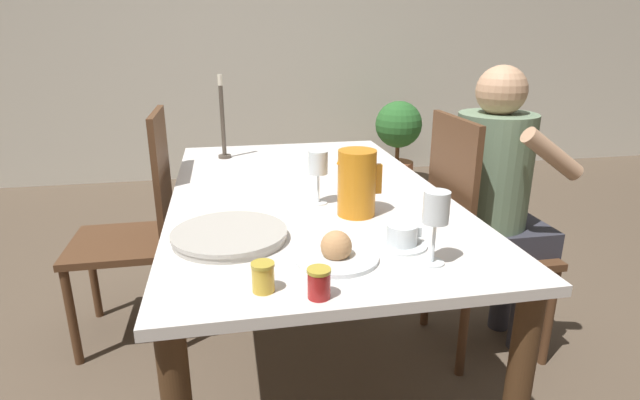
{
  "coord_description": "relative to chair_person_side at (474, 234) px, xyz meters",
  "views": [
    {
      "loc": [
        -0.29,
        -1.78,
        1.31
      ],
      "look_at": [
        0.0,
        -0.26,
        0.78
      ],
      "focal_mm": 28.0,
      "sensor_mm": 36.0,
      "label": 1
    }
  ],
  "objects": [
    {
      "name": "chair_person_side",
      "position": [
        0.0,
        0.0,
        0.0
      ],
      "size": [
        0.42,
        0.42,
        1.0
      ],
      "rotation": [
        0.0,
        0.0,
        -1.57
      ],
      "color": "#51331E",
      "rests_on": "ground_plane"
    },
    {
      "name": "red_pitcher",
      "position": [
        -0.56,
        -0.23,
        0.32
      ],
      "size": [
        0.15,
        0.12,
        0.22
      ],
      "color": "orange",
      "rests_on": "dining_table"
    },
    {
      "name": "jam_jar_red",
      "position": [
        -0.78,
        -0.74,
        0.25
      ],
      "size": [
        0.06,
        0.06,
        0.07
      ],
      "color": "#A81E1E",
      "rests_on": "dining_table"
    },
    {
      "name": "teacup_near_person",
      "position": [
        -0.5,
        -0.5,
        0.24
      ],
      "size": [
        0.15,
        0.15,
        0.06
      ],
      "color": "silver",
      "rests_on": "dining_table"
    },
    {
      "name": "bread_plate",
      "position": [
        -0.7,
        -0.56,
        0.23
      ],
      "size": [
        0.23,
        0.23,
        0.08
      ],
      "color": "silver",
      "rests_on": "dining_table"
    },
    {
      "name": "jam_jar_amber",
      "position": [
        -0.9,
        -0.69,
        0.25
      ],
      "size": [
        0.06,
        0.06,
        0.07
      ],
      "color": "gold",
      "rests_on": "dining_table"
    },
    {
      "name": "wine_glass_juice",
      "position": [
        -0.46,
        -0.62,
        0.35
      ],
      "size": [
        0.07,
        0.07,
        0.2
      ],
      "color": "white",
      "rests_on": "dining_table"
    },
    {
      "name": "chair_opposite",
      "position": [
        -1.36,
        0.36,
        0.0
      ],
      "size": [
        0.42,
        0.42,
        1.0
      ],
      "rotation": [
        0.0,
        0.0,
        1.57
      ],
      "color": "#51331E",
      "rests_on": "ground_plane"
    },
    {
      "name": "wall_back",
      "position": [
        -0.68,
        2.95,
        0.78
      ],
      "size": [
        10.0,
        0.06,
        2.6
      ],
      "color": "beige",
      "rests_on": "ground_plane"
    },
    {
      "name": "serving_tray",
      "position": [
        -0.98,
        -0.37,
        0.22
      ],
      "size": [
        0.33,
        0.33,
        0.03
      ],
      "color": "#B7B2A8",
      "rests_on": "dining_table"
    },
    {
      "name": "ground_plane",
      "position": [
        -0.68,
        0.05,
        -0.52
      ],
      "size": [
        20.0,
        20.0,
        0.0
      ],
      "primitive_type": "plane",
      "color": "brown"
    },
    {
      "name": "person_seated",
      "position": [
        0.1,
        0.01,
        0.19
      ],
      "size": [
        0.39,
        0.41,
        1.19
      ],
      "rotation": [
        0.0,
        0.0,
        -1.57
      ],
      "color": "#33333D",
      "rests_on": "ground_plane"
    },
    {
      "name": "potted_plant",
      "position": [
        0.53,
        2.41,
        -0.08
      ],
      "size": [
        0.41,
        0.41,
        0.74
      ],
      "color": "#A8603D",
      "rests_on": "ground_plane"
    },
    {
      "name": "candlestick_tall",
      "position": [
        -0.98,
        0.65,
        0.37
      ],
      "size": [
        0.06,
        0.06,
        0.39
      ],
      "color": "#4C4238",
      "rests_on": "dining_table"
    },
    {
      "name": "wine_glass_water",
      "position": [
        -0.66,
        -0.1,
        0.35
      ],
      "size": [
        0.07,
        0.07,
        0.19
      ],
      "color": "white",
      "rests_on": "dining_table"
    },
    {
      "name": "dining_table",
      "position": [
        -0.68,
        0.05,
        0.12
      ],
      "size": [
        1.0,
        1.7,
        0.73
      ],
      "color": "silver",
      "rests_on": "ground_plane"
    }
  ]
}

